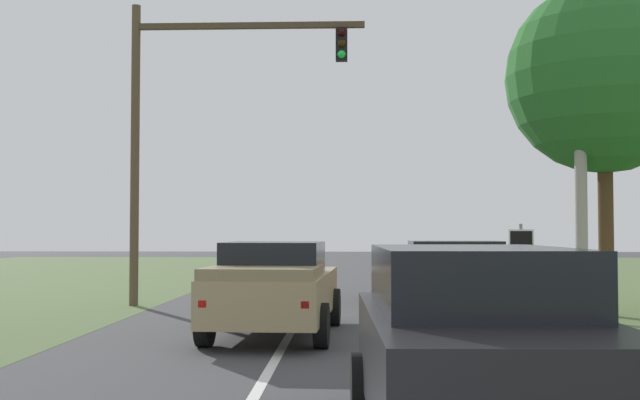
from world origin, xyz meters
TOP-DOWN VIEW (x-y plane):
  - ground_plane at (0.00, 9.71)m, footprint 120.00×120.00m
  - red_suv_near at (2.37, 4.01)m, footprint 2.35×4.53m
  - pickup_truck_lead at (-0.27, 11.78)m, footprint 2.51×5.33m
  - traffic_light at (-3.18, 17.64)m, footprint 6.45×0.40m
  - keep_moving_sign at (5.24, 15.13)m, footprint 0.60×0.09m
  - oak_tree_right at (7.38, 15.59)m, footprint 4.72×4.72m
  - crossing_suv_far at (4.10, 19.31)m, footprint 4.36×2.14m
  - utility_pole_right at (6.53, 14.69)m, footprint 0.28×0.28m

SIDE VIEW (x-z plane):
  - ground_plane at x=0.00m, z-range 0.00..0.00m
  - crossing_suv_far at x=4.10m, z-range 0.04..1.79m
  - pickup_truck_lead at x=-0.27m, z-range 0.03..1.87m
  - red_suv_near at x=2.37m, z-range 0.05..1.96m
  - keep_moving_sign at x=5.24m, z-range 0.32..2.53m
  - utility_pole_right at x=6.53m, z-range 0.00..8.19m
  - traffic_light at x=-3.18m, z-range 1.21..9.51m
  - oak_tree_right at x=7.38m, z-range 1.70..9.87m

